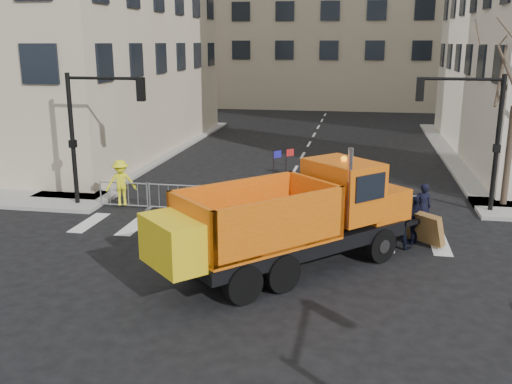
% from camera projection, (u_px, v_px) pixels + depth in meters
% --- Properties ---
extents(ground, '(120.00, 120.00, 0.00)m').
position_uv_depth(ground, '(224.00, 300.00, 14.95)').
color(ground, black).
rests_on(ground, ground).
extents(sidewalk_back, '(64.00, 5.00, 0.15)m').
position_uv_depth(sidewalk_back, '(273.00, 207.00, 23.02)').
color(sidewalk_back, gray).
rests_on(sidewalk_back, ground).
extents(traffic_light_left, '(0.18, 0.18, 5.40)m').
position_uv_depth(traffic_light_left, '(73.00, 141.00, 22.80)').
color(traffic_light_left, black).
rests_on(traffic_light_left, ground).
extents(traffic_light_right, '(0.18, 0.18, 5.40)m').
position_uv_depth(traffic_light_right, '(497.00, 146.00, 21.80)').
color(traffic_light_right, black).
rests_on(traffic_light_right, ground).
extents(crowd_barriers, '(12.60, 0.60, 1.10)m').
position_uv_depth(crowd_barriers, '(251.00, 201.00, 22.17)').
color(crowd_barriers, '#9EA0A5').
rests_on(crowd_barriers, ground).
extents(plow_truck, '(8.47, 8.56, 3.69)m').
position_uv_depth(plow_truck, '(289.00, 218.00, 16.42)').
color(plow_truck, black).
rests_on(plow_truck, ground).
extents(cop_a, '(0.69, 0.52, 1.73)m').
position_uv_depth(cop_a, '(422.00, 207.00, 20.27)').
color(cop_a, black).
rests_on(cop_a, ground).
extents(cop_b, '(1.06, 0.99, 1.73)m').
position_uv_depth(cop_b, '(401.00, 222.00, 18.59)').
color(cop_b, black).
rests_on(cop_b, ground).
extents(cop_c, '(0.87, 1.02, 1.65)m').
position_uv_depth(cop_c, '(414.00, 220.00, 18.91)').
color(cop_c, black).
rests_on(cop_c, ground).
extents(worker, '(1.37, 1.11, 1.85)m').
position_uv_depth(worker, '(121.00, 183.00, 22.90)').
color(worker, yellow).
rests_on(worker, sidewalk_back).
extents(newspaper_box, '(0.48, 0.44, 1.10)m').
position_uv_depth(newspaper_box, '(349.00, 209.00, 20.58)').
color(newspaper_box, '#B4190D').
rests_on(newspaper_box, sidewalk_back).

